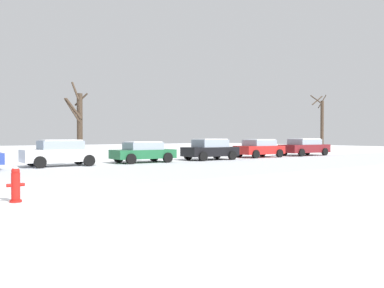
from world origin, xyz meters
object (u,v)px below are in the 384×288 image
at_px(parked_car_red, 259,148).
at_px(parked_car_maroon, 305,147).
at_px(parked_car_green, 143,152).
at_px(fire_hydrant, 16,184).
at_px(parked_car_black, 210,149).
at_px(parked_car_white, 61,153).

height_order(parked_car_red, parked_car_maroon, parked_car_maroon).
bearing_deg(parked_car_red, parked_car_green, -179.65).
bearing_deg(fire_hydrant, parked_car_red, 29.16).
bearing_deg(parked_car_green, parked_car_black, -3.06).
bearing_deg(parked_car_maroon, parked_car_white, 179.38).
relative_size(fire_hydrant, parked_car_green, 0.23).
xyz_separation_m(fire_hydrant, parked_car_black, (15.52, 11.24, 0.28)).
relative_size(parked_car_white, parked_car_red, 1.05).
bearing_deg(fire_hydrant, parked_car_white, 66.45).
distance_m(fire_hydrant, parked_car_maroon, 28.36).
bearing_deg(parked_car_maroon, parked_car_green, 179.29).
relative_size(parked_car_green, parked_car_black, 1.01).
bearing_deg(parked_car_red, parked_car_black, -176.24).
relative_size(parked_car_black, parked_car_maroon, 0.86).
height_order(parked_car_white, parked_car_green, parked_car_white).
bearing_deg(parked_car_black, parked_car_red, 3.76).
height_order(parked_car_green, parked_car_red, parked_car_red).
relative_size(parked_car_black, parked_car_red, 1.00).
height_order(parked_car_black, parked_car_maroon, parked_car_black).
distance_m(parked_car_white, parked_car_maroon, 20.97).
distance_m(fire_hydrant, parked_car_red, 23.78).
bearing_deg(fire_hydrant, parked_car_maroon, 23.54).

